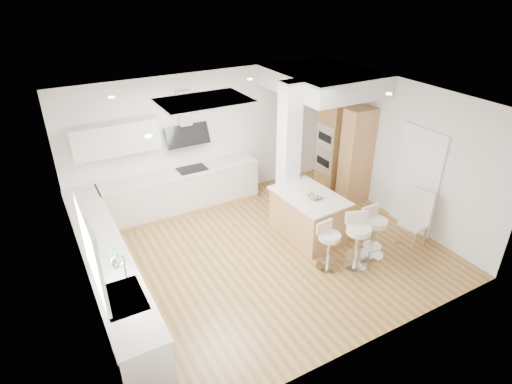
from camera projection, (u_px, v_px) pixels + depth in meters
ground at (266, 253)px, 7.80m from camera, size 6.00×6.00×0.00m
ceiling at (266, 253)px, 7.80m from camera, size 6.00×5.00×0.02m
wall_back at (207, 138)px, 9.07m from camera, size 6.00×0.04×2.80m
wall_left at (78, 233)px, 5.85m from camera, size 0.04×5.00×2.80m
wall_right at (398, 151)px, 8.43m from camera, size 0.04×5.00×2.80m
skylight at (204, 102)px, 6.62m from camera, size 4.10×2.10×0.06m
window_left at (90, 248)px, 5.04m from camera, size 0.06×1.28×1.07m
doorway_right at (417, 181)px, 8.15m from camera, size 0.05×1.00×2.10m
counter_left at (108, 271)px, 6.60m from camera, size 0.63×4.50×1.35m
counter_back at (173, 182)px, 8.80m from camera, size 3.62×0.63×2.50m
pillar at (289, 153)px, 8.33m from camera, size 0.35×0.35×2.80m
soffit at (322, 80)px, 8.56m from camera, size 1.78×2.20×0.40m
oven_column at (343, 150)px, 9.41m from camera, size 0.63×1.21×2.10m
peninsula at (308, 215)px, 8.13m from camera, size 1.04×1.49×0.94m
bar_stool_a at (328, 244)px, 7.21m from camera, size 0.44×0.44×0.87m
bar_stool_b at (357, 238)px, 7.24m from camera, size 0.58×0.58×0.99m
bar_stool_c at (374, 230)px, 7.49m from camera, size 0.44×0.44×0.96m
dining_chair at (418, 217)px, 7.81m from camera, size 0.46×0.46×1.08m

